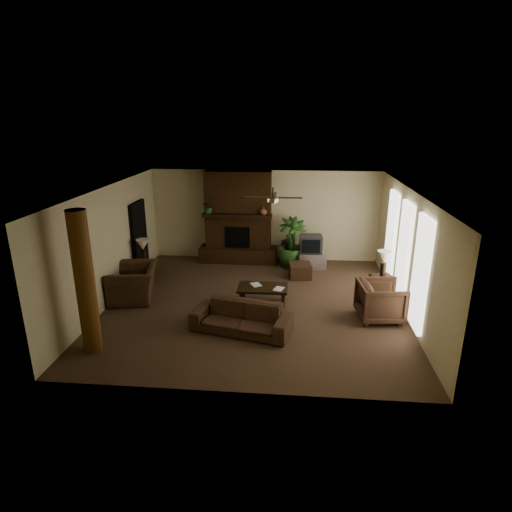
# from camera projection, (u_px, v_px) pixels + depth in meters

# --- Properties ---
(room_shell) EXTENTS (7.00, 7.00, 7.00)m
(room_shell) POSITION_uv_depth(u_px,v_px,m) (254.00, 249.00, 9.98)
(room_shell) COLOR brown
(room_shell) RESTS_ON ground
(fireplace) EXTENTS (2.40, 0.70, 2.80)m
(fireplace) POSITION_uv_depth(u_px,v_px,m) (238.00, 225.00, 13.17)
(fireplace) COLOR #4E2E14
(fireplace) RESTS_ON ground
(windows) EXTENTS (0.08, 3.65, 2.35)m
(windows) POSITION_uv_depth(u_px,v_px,m) (403.00, 253.00, 9.89)
(windows) COLOR white
(windows) RESTS_ON ground
(log_column) EXTENTS (0.36, 0.36, 2.80)m
(log_column) POSITION_uv_depth(u_px,v_px,m) (85.00, 283.00, 7.96)
(log_column) COLOR brown
(log_column) RESTS_ON ground
(doorway) EXTENTS (0.10, 1.00, 2.10)m
(doorway) POSITION_uv_depth(u_px,v_px,m) (139.00, 239.00, 12.08)
(doorway) COLOR black
(doorway) RESTS_ON ground
(ceiling_fan) EXTENTS (1.35, 1.35, 0.37)m
(ceiling_fan) POSITION_uv_depth(u_px,v_px,m) (273.00, 199.00, 9.87)
(ceiling_fan) COLOR black
(ceiling_fan) RESTS_ON ceiling
(sofa) EXTENTS (2.18, 1.10, 0.82)m
(sofa) POSITION_uv_depth(u_px,v_px,m) (241.00, 313.00, 9.00)
(sofa) COLOR #4A311F
(sofa) RESTS_ON ground
(armchair_left) EXTENTS (1.09, 1.44, 1.13)m
(armchair_left) POSITION_uv_depth(u_px,v_px,m) (133.00, 277.00, 10.56)
(armchair_left) COLOR #4A311F
(armchair_left) RESTS_ON ground
(armchair_right) EXTENTS (0.97, 1.03, 0.97)m
(armchair_right) POSITION_uv_depth(u_px,v_px,m) (381.00, 299.00, 9.50)
(armchair_right) COLOR #4A311F
(armchair_right) RESTS_ON ground
(coffee_table) EXTENTS (1.20, 0.70, 0.43)m
(coffee_table) POSITION_uv_depth(u_px,v_px,m) (263.00, 289.00, 10.36)
(coffee_table) COLOR black
(coffee_table) RESTS_ON ground
(ottoman) EXTENTS (0.67, 0.67, 0.40)m
(ottoman) POSITION_uv_depth(u_px,v_px,m) (300.00, 271.00, 12.06)
(ottoman) COLOR #4A311F
(ottoman) RESTS_ON ground
(tv_stand) EXTENTS (0.95, 0.71, 0.50)m
(tv_stand) POSITION_uv_depth(u_px,v_px,m) (310.00, 260.00, 12.79)
(tv_stand) COLOR silver
(tv_stand) RESTS_ON ground
(tv) EXTENTS (0.67, 0.55, 0.52)m
(tv) POSITION_uv_depth(u_px,v_px,m) (311.00, 244.00, 12.59)
(tv) COLOR #353437
(tv) RESTS_ON tv_stand
(floor_vase) EXTENTS (0.34, 0.34, 0.77)m
(floor_vase) POSITION_uv_depth(u_px,v_px,m) (287.00, 249.00, 13.20)
(floor_vase) COLOR black
(floor_vase) RESTS_ON ground
(floor_plant) EXTENTS (1.13, 1.64, 0.84)m
(floor_plant) POSITION_uv_depth(u_px,v_px,m) (291.00, 253.00, 12.85)
(floor_plant) COLOR #2D5622
(floor_plant) RESTS_ON ground
(side_table_left) EXTENTS (0.66, 0.66, 0.55)m
(side_table_left) POSITION_uv_depth(u_px,v_px,m) (145.00, 272.00, 11.76)
(side_table_left) COLOR black
(side_table_left) RESTS_ON ground
(lamp_left) EXTENTS (0.39, 0.39, 0.65)m
(lamp_left) POSITION_uv_depth(u_px,v_px,m) (143.00, 246.00, 11.54)
(lamp_left) COLOR black
(lamp_left) RESTS_ON side_table_left
(side_table_right) EXTENTS (0.62, 0.62, 0.55)m
(side_table_right) POSITION_uv_depth(u_px,v_px,m) (382.00, 286.00, 10.76)
(side_table_right) COLOR black
(side_table_right) RESTS_ON ground
(lamp_right) EXTENTS (0.44, 0.44, 0.65)m
(lamp_right) POSITION_uv_depth(u_px,v_px,m) (384.00, 259.00, 10.56)
(lamp_right) COLOR black
(lamp_right) RESTS_ON side_table_right
(mantel_plant) EXTENTS (0.42, 0.46, 0.33)m
(mantel_plant) POSITION_uv_depth(u_px,v_px,m) (209.00, 208.00, 12.82)
(mantel_plant) COLOR #2D5622
(mantel_plant) RESTS_ON fireplace
(mantel_vase) EXTENTS (0.25, 0.26, 0.22)m
(mantel_vase) POSITION_uv_depth(u_px,v_px,m) (263.00, 211.00, 12.66)
(mantel_vase) COLOR brown
(mantel_vase) RESTS_ON fireplace
(book_a) EXTENTS (0.20, 0.12, 0.29)m
(book_a) POSITION_uv_depth(u_px,v_px,m) (252.00, 280.00, 10.33)
(book_a) COLOR #999999
(book_a) RESTS_ON coffee_table
(book_b) EXTENTS (0.21, 0.09, 0.29)m
(book_b) POSITION_uv_depth(u_px,v_px,m) (275.00, 283.00, 10.17)
(book_b) COLOR #999999
(book_b) RESTS_ON coffee_table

